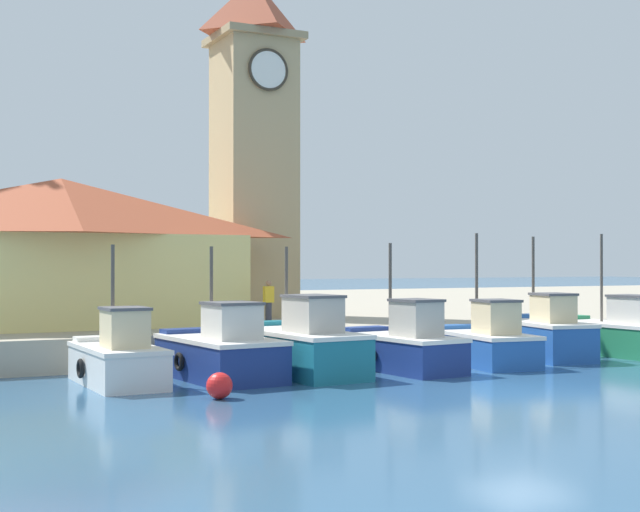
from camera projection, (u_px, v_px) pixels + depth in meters
ground_plane at (520, 394)px, 22.03m from camera, size 300.00×300.00×0.00m
quay_wharf at (174, 314)px, 47.89m from camera, size 120.00×40.00×1.03m
fishing_boat_far_left at (118, 359)px, 23.62m from camera, size 1.96×4.13×3.74m
fishing_boat_left_outer at (221, 352)px, 24.78m from camera, size 2.58×4.68×3.72m
fishing_boat_left_inner at (298, 347)px, 25.89m from camera, size 2.45×5.41×3.73m
fishing_boat_mid_left at (402, 347)px, 26.76m from camera, size 2.25×4.53×3.86m
fishing_boat_center at (486, 343)px, 28.28m from camera, size 2.38×4.35×4.21m
fishing_boat_mid_right at (542, 335)px, 30.23m from camera, size 2.49×4.58×4.16m
fishing_boat_right_inner at (616, 334)px, 31.40m from camera, size 2.10×5.05×4.30m
clock_tower at (254, 137)px, 37.00m from camera, size 3.41×3.41×15.70m
warehouse_left at (61, 251)px, 31.00m from camera, size 12.58×5.45×5.17m
mooring_buoy at (219, 386)px, 21.19m from camera, size 0.64×0.64×0.64m
dock_worker_near_tower at (269, 303)px, 30.79m from camera, size 0.34×0.22×1.62m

